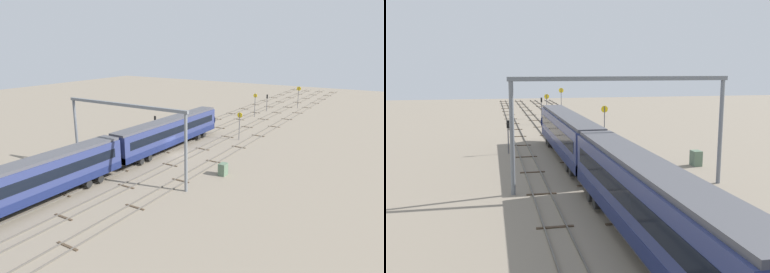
# 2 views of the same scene
# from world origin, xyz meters

# --- Properties ---
(ground_plane) EXTENTS (194.09, 194.09, 0.00)m
(ground_plane) POSITION_xyz_m (0.00, 0.00, 0.00)
(ground_plane) COLOR gray
(track_near_foreground) EXTENTS (178.09, 2.40, 0.16)m
(track_near_foreground) POSITION_xyz_m (0.00, -6.67, 0.07)
(track_near_foreground) COLOR #59544C
(track_near_foreground) RESTS_ON ground
(track_second_near) EXTENTS (178.09, 2.40, 0.16)m
(track_second_near) POSITION_xyz_m (0.00, -2.22, 0.07)
(track_second_near) COLOR #59544C
(track_second_near) RESTS_ON ground
(track_with_train) EXTENTS (178.09, 2.40, 0.16)m
(track_with_train) POSITION_xyz_m (0.00, 2.22, 0.07)
(track_with_train) COLOR #59544C
(track_with_train) RESTS_ON ground
(track_second_far) EXTENTS (178.09, 2.40, 0.16)m
(track_second_far) POSITION_xyz_m (0.00, 6.67, 0.07)
(track_second_far) COLOR #59544C
(track_second_far) RESTS_ON ground
(overhead_gantry) EXTENTS (0.40, 18.37, 9.32)m
(overhead_gantry) POSITION_xyz_m (-10.73, -0.01, 6.93)
(overhead_gantry) COLOR slate
(overhead_gantry) RESTS_ON ground
(speed_sign_near_foreground) EXTENTS (0.14, 0.92, 4.84)m
(speed_sign_near_foreground) POSITION_xyz_m (12.67, -4.79, 3.17)
(speed_sign_near_foreground) COLOR #4C4C51
(speed_sign_near_foreground) RESTS_ON ground
(speed_sign_mid_trackside) EXTENTS (0.14, 1.05, 5.57)m
(speed_sign_mid_trackside) POSITION_xyz_m (49.16, -4.70, 3.71)
(speed_sign_mid_trackside) COLOR #4C4C51
(speed_sign_mid_trackside) RESTS_ON ground
(speed_sign_far_trackside) EXTENTS (0.14, 0.88, 5.29)m
(speed_sign_far_trackside) POSITION_xyz_m (32.88, 0.56, 3.39)
(speed_sign_far_trackside) COLOR #4C4C51
(speed_sign_far_trackside) RESTS_ON ground
(signal_light_trackside_approach) EXTENTS (0.31, 0.32, 3.92)m
(signal_light_trackside_approach) POSITION_xyz_m (6.30, 8.53, 2.59)
(signal_light_trackside_approach) COLOR #4C4C51
(signal_light_trackside_approach) RESTS_ON ground
(signal_light_trackside_departure) EXTENTS (0.31, 0.32, 4.12)m
(signal_light_trackside_departure) POSITION_xyz_m (40.84, 0.60, 2.72)
(signal_light_trackside_departure) COLOR #4C4C51
(signal_light_trackside_departure) RESTS_ON ground
(relay_cabinet) EXTENTS (1.20, 0.90, 1.56)m
(relay_cabinet) POSITION_xyz_m (-3.99, -10.15, 0.78)
(relay_cabinet) COLOR #597259
(relay_cabinet) RESTS_ON ground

